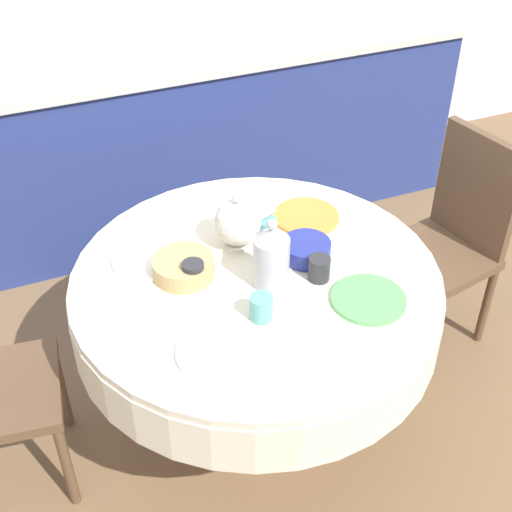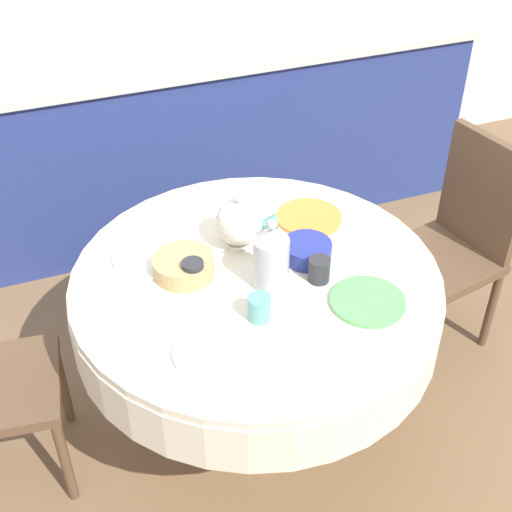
% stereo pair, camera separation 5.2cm
% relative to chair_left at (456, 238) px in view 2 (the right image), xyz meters
% --- Properties ---
extents(ground_plane, '(12.00, 12.00, 0.00)m').
position_rel_chair_left_xyz_m(ground_plane, '(-0.94, -0.20, -0.50)').
color(ground_plane, brown).
extents(kitchen_counter, '(3.24, 0.64, 0.93)m').
position_rel_chair_left_xyz_m(kitchen_counter, '(-0.94, 1.27, -0.04)').
color(kitchen_counter, navy).
rests_on(kitchen_counter, ground_plane).
extents(dining_table, '(1.23, 1.23, 0.73)m').
position_rel_chair_left_xyz_m(dining_table, '(-0.94, -0.20, 0.10)').
color(dining_table, tan).
rests_on(dining_table, ground_plane).
extents(chair_left, '(0.47, 0.47, 0.92)m').
position_rel_chair_left_xyz_m(chair_left, '(0.00, 0.00, 0.00)').
color(chair_left, brown).
rests_on(chair_left, ground_plane).
extents(plate_near_left, '(0.24, 0.24, 0.01)m').
position_rel_chair_left_xyz_m(plate_near_left, '(-1.18, -0.48, 0.23)').
color(plate_near_left, white).
rests_on(plate_near_left, dining_table).
extents(cup_near_left, '(0.07, 0.07, 0.08)m').
position_rel_chair_left_xyz_m(cup_near_left, '(-1.00, -0.39, 0.27)').
color(cup_near_left, '#5BA39E').
rests_on(cup_near_left, dining_table).
extents(plate_near_right, '(0.24, 0.24, 0.01)m').
position_rel_chair_left_xyz_m(plate_near_right, '(-0.66, -0.45, 0.23)').
color(plate_near_right, '#5BA85B').
rests_on(plate_near_right, dining_table).
extents(cup_near_right, '(0.07, 0.07, 0.08)m').
position_rel_chair_left_xyz_m(cup_near_right, '(-0.76, -0.29, 0.27)').
color(cup_near_right, '#28282D').
rests_on(cup_near_right, dining_table).
extents(plate_far_left, '(0.24, 0.24, 0.01)m').
position_rel_chair_left_xyz_m(plate_far_left, '(-1.25, 0.01, 0.23)').
color(plate_far_left, white).
rests_on(plate_far_left, dining_table).
extents(cup_far_left, '(0.07, 0.07, 0.08)m').
position_rel_chair_left_xyz_m(cup_far_left, '(-1.14, -0.16, 0.27)').
color(cup_far_left, '#28282D').
rests_on(cup_far_left, dining_table).
extents(plate_far_right, '(0.24, 0.24, 0.01)m').
position_rel_chair_left_xyz_m(plate_far_right, '(-0.65, 0.04, 0.23)').
color(plate_far_right, orange).
rests_on(plate_far_right, dining_table).
extents(cup_far_right, '(0.07, 0.07, 0.08)m').
position_rel_chair_left_xyz_m(cup_far_right, '(-0.83, -0.02, 0.27)').
color(cup_far_right, '#5BA39E').
rests_on(cup_far_right, dining_table).
extents(coffee_carafe, '(0.12, 0.12, 0.25)m').
position_rel_chair_left_xyz_m(coffee_carafe, '(-0.91, -0.25, 0.33)').
color(coffee_carafe, '#B2B2B7').
rests_on(coffee_carafe, dining_table).
extents(teapot, '(0.22, 0.16, 0.21)m').
position_rel_chair_left_xyz_m(teapot, '(-0.93, -0.02, 0.32)').
color(teapot, silver).
rests_on(teapot, dining_table).
extents(bread_basket, '(0.20, 0.20, 0.06)m').
position_rel_chair_left_xyz_m(bread_basket, '(-1.16, -0.10, 0.26)').
color(bread_basket, tan).
rests_on(bread_basket, dining_table).
extents(fruit_bowl, '(0.17, 0.17, 0.06)m').
position_rel_chair_left_xyz_m(fruit_bowl, '(-0.75, -0.17, 0.26)').
color(fruit_bowl, navy).
rests_on(fruit_bowl, dining_table).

